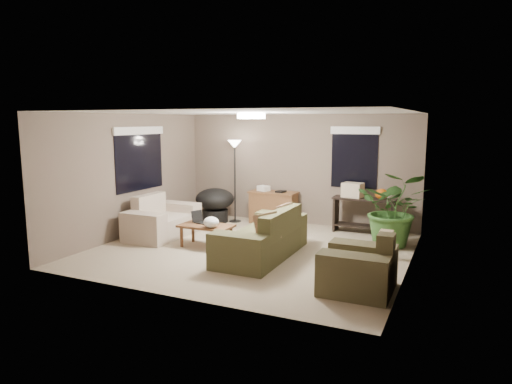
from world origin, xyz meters
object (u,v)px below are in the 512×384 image
at_px(loveseat, 161,222).
at_px(papasan_chair, 215,202).
at_px(armchair, 359,270).
at_px(floor_lamp, 235,154).
at_px(desk, 273,208).
at_px(main_sofa, 264,240).
at_px(houseplant, 394,217).
at_px(coffee_table, 206,228).
at_px(cat_scratching_post, 386,247).
at_px(console_table, 364,213).

bearing_deg(loveseat, papasan_chair, 77.67).
xyz_separation_m(armchair, floor_lamp, (-3.59, 3.21, 1.30)).
distance_m(loveseat, armchair, 4.57).
relative_size(desk, floor_lamp, 0.58).
relative_size(main_sofa, houseplant, 1.53).
xyz_separation_m(loveseat, houseplant, (4.46, 1.18, 0.26)).
xyz_separation_m(armchair, coffee_table, (-3.10, 1.06, 0.06)).
height_order(desk, floor_lamp, floor_lamp).
distance_m(coffee_table, floor_lamp, 2.53).
bearing_deg(coffee_table, papasan_chair, 115.21).
bearing_deg(desk, papasan_chair, -162.90).
distance_m(loveseat, papasan_chair, 1.65).
xyz_separation_m(main_sofa, floor_lamp, (-1.73, 2.27, 1.30)).
relative_size(main_sofa, papasan_chair, 2.26).
bearing_deg(houseplant, cat_scratching_post, -89.96).
bearing_deg(loveseat, cat_scratching_post, 3.69).
bearing_deg(coffee_table, console_table, 43.05).
distance_m(console_table, cat_scratching_post, 1.87).
relative_size(main_sofa, floor_lamp, 1.15).
distance_m(floor_lamp, houseplant, 3.90).
height_order(coffee_table, houseplant, houseplant).
relative_size(console_table, houseplant, 0.91).
relative_size(loveseat, desk, 1.45).
relative_size(coffee_table, houseplant, 0.70).
bearing_deg(console_table, main_sofa, -117.07).
distance_m(armchair, floor_lamp, 4.99).
relative_size(papasan_chair, floor_lamp, 0.51).
xyz_separation_m(main_sofa, coffee_table, (-1.24, 0.11, 0.06)).
xyz_separation_m(main_sofa, houseplant, (1.97, 1.61, 0.26)).
distance_m(main_sofa, desk, 2.58).
height_order(armchair, floor_lamp, floor_lamp).
bearing_deg(floor_lamp, console_table, 3.08).
height_order(main_sofa, houseplant, houseplant).
bearing_deg(armchair, papasan_chair, 143.30).
distance_m(console_table, papasan_chair, 3.41).
xyz_separation_m(coffee_table, houseplant, (3.20, 1.50, 0.20)).
height_order(loveseat, cat_scratching_post, loveseat).
relative_size(floor_lamp, cat_scratching_post, 3.82).
bearing_deg(desk, cat_scratching_post, -31.61).
bearing_deg(desk, houseplant, -16.50).
height_order(papasan_chair, houseplant, houseplant).
xyz_separation_m(armchair, console_table, (-0.62, 3.37, 0.14)).
relative_size(papasan_chair, cat_scratching_post, 1.94).
height_order(coffee_table, console_table, console_table).
bearing_deg(console_table, cat_scratching_post, -66.91).
height_order(main_sofa, loveseat, same).
bearing_deg(cat_scratching_post, main_sofa, -159.88).
distance_m(main_sofa, floor_lamp, 3.14).
height_order(coffee_table, floor_lamp, floor_lamp).
height_order(console_table, cat_scratching_post, console_table).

